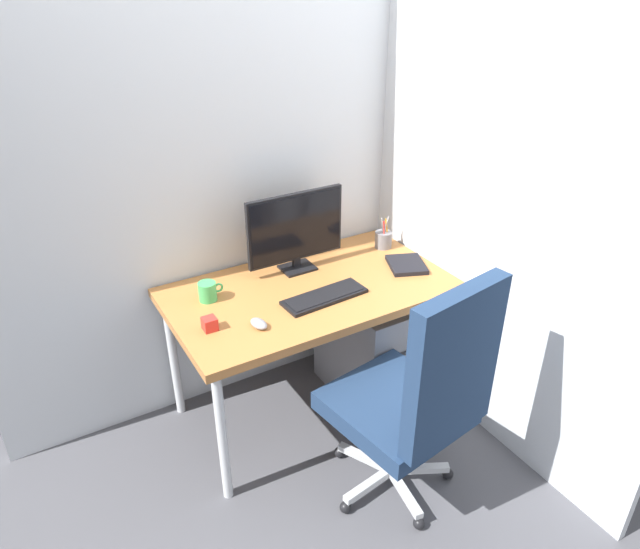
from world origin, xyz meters
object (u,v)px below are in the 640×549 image
monitor (296,229)px  coffee_mug (208,291)px  filing_cabinet (371,343)px  desk_clamp_accessory (210,324)px  keyboard (325,297)px  notebook (407,265)px  mouse (259,324)px  pen_holder (383,239)px  office_chair (419,395)px

monitor → coffee_mug: 0.52m
filing_cabinet → coffee_mug: coffee_mug is taller
filing_cabinet → desk_clamp_accessory: 0.98m
filing_cabinet → monitor: 0.74m
keyboard → notebook: 0.51m
monitor → mouse: (-0.38, -0.38, -0.19)m
filing_cabinet → notebook: size_ratio=3.01×
mouse → notebook: (0.86, 0.11, -0.01)m
pen_holder → coffee_mug: (-1.00, -0.04, -0.00)m
mouse → notebook: 0.87m
keyboard → coffee_mug: bearing=150.8°
monitor → coffee_mug: monitor is taller
office_chair → pen_holder: (0.47, 0.90, 0.19)m
monitor → keyboard: 0.38m
notebook → pen_holder: bearing=104.9°
keyboard → notebook: bearing=6.1°
pen_holder → desk_clamp_accessory: size_ratio=3.05×
mouse → pen_holder: pen_holder is taller
monitor → coffee_mug: size_ratio=4.32×
mouse → desk_clamp_accessory: bearing=145.3°
keyboard → office_chair: bearing=-83.8°
monitor → filing_cabinet: bearing=-38.9°
pen_holder → desk_clamp_accessory: 1.11m
filing_cabinet → monitor: bearing=141.1°
monitor → keyboard: bearing=-95.4°
office_chair → filing_cabinet: size_ratio=1.83×
pen_holder → notebook: bearing=-97.5°
mouse → keyboard: bearing=0.1°
office_chair → monitor: (-0.04, 0.92, 0.36)m
keyboard → desk_clamp_accessory: desk_clamp_accessory is taller
filing_cabinet → keyboard: (-0.33, -0.08, 0.43)m
keyboard → notebook: (0.51, 0.05, 0.00)m
monitor → keyboard: monitor is taller
monitor → notebook: bearing=-29.0°
notebook → monitor: bearing=173.4°
office_chair → coffee_mug: office_chair is taller
office_chair → mouse: bearing=127.5°
monitor → notebook: size_ratio=2.49×
notebook → office_chair: bearing=-101.4°
keyboard → mouse: size_ratio=4.33×
pen_holder → office_chair: bearing=-117.8°
notebook → coffee_mug: size_ratio=1.73×
desk_clamp_accessory → coffee_mug: bearing=70.3°
filing_cabinet → keyboard: keyboard is taller
office_chair → keyboard: (-0.07, 0.60, 0.16)m
keyboard → mouse: bearing=-170.7°
mouse → pen_holder: bearing=12.3°
notebook → coffee_mug: (-0.96, 0.20, 0.03)m
monitor → notebook: (0.48, -0.27, -0.20)m
filing_cabinet → mouse: size_ratio=6.55×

